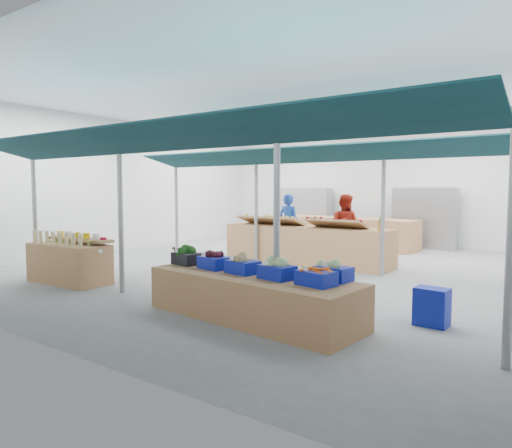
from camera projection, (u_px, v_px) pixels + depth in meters
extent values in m
plane|color=slate|center=(277.00, 268.00, 11.45)|extent=(13.00, 13.00, 0.00)
plane|color=silver|center=(278.00, 98.00, 11.12)|extent=(13.00, 13.00, 0.00)
plane|color=silver|center=(373.00, 186.00, 16.60)|extent=(12.00, 0.00, 12.00)
plane|color=silver|center=(120.00, 185.00, 14.71)|extent=(0.00, 13.00, 13.00)
cylinder|color=gray|center=(35.00, 210.00, 10.34)|extent=(0.10, 0.10, 3.00)
cylinder|color=gray|center=(176.00, 205.00, 14.02)|extent=(0.10, 0.10, 3.00)
cylinder|color=gray|center=(121.00, 215.00, 8.63)|extent=(0.10, 0.10, 3.00)
cylinder|color=gray|center=(256.00, 207.00, 12.31)|extent=(0.10, 0.10, 3.00)
cylinder|color=gray|center=(277.00, 222.00, 6.63)|extent=(0.10, 0.10, 3.00)
cylinder|color=gray|center=(383.00, 210.00, 10.31)|extent=(0.10, 0.10, 3.00)
cylinder|color=gray|center=(511.00, 234.00, 4.92)|extent=(0.10, 0.10, 3.00)
cylinder|color=gray|center=(187.00, 136.00, 7.53)|extent=(10.00, 0.06, 0.06)
cylinder|color=gray|center=(314.00, 154.00, 11.21)|extent=(10.00, 0.06, 0.06)
cube|color=#0A2C2E|center=(158.00, 137.00, 7.00)|extent=(9.50, 1.28, 0.30)
cube|color=#0A2C2E|center=(213.00, 144.00, 8.07)|extent=(9.50, 1.28, 0.30)
cube|color=#0A2C2E|center=(302.00, 155.00, 10.68)|extent=(9.50, 1.28, 0.30)
cube|color=#0A2C2E|center=(326.00, 158.00, 11.75)|extent=(9.50, 1.28, 0.30)
cube|color=#B23F33|center=(305.00, 214.00, 17.70)|extent=(2.00, 0.50, 2.00)
cube|color=#B23F33|center=(425.00, 219.00, 15.14)|extent=(2.00, 0.50, 2.00)
cube|color=#956A41|center=(69.00, 263.00, 9.65)|extent=(1.88, 0.88, 0.82)
cube|color=#997247|center=(79.00, 239.00, 9.83)|extent=(1.86, 0.41, 0.06)
cube|color=#956A41|center=(252.00, 297.00, 6.96)|extent=(3.59, 1.52, 0.68)
cube|color=#956A41|center=(306.00, 245.00, 12.18)|extent=(4.62, 1.18, 0.99)
cube|color=#956A41|center=(337.00, 232.00, 15.86)|extent=(5.67, 1.74, 1.00)
cube|color=#0E1B9A|center=(432.00, 307.00, 6.61)|extent=(0.49, 0.36, 0.55)
imported|color=#1941A7|center=(289.00, 224.00, 13.73)|extent=(0.68, 0.45, 1.84)
imported|color=maroon|center=(344.00, 227.00, 12.71)|extent=(0.91, 0.71, 1.84)
cube|color=black|center=(187.00, 259.00, 7.91)|extent=(0.56, 0.45, 0.20)
cube|color=white|center=(176.00, 251.00, 7.75)|extent=(0.08, 0.03, 0.06)
cube|color=#0E1B9A|center=(214.00, 263.00, 7.47)|extent=(0.56, 0.45, 0.20)
cube|color=white|center=(203.00, 254.00, 7.31)|extent=(0.08, 0.03, 0.06)
cube|color=#0E1B9A|center=(243.00, 267.00, 7.06)|extent=(0.56, 0.45, 0.20)
cube|color=white|center=(232.00, 258.00, 6.89)|extent=(0.08, 0.03, 0.06)
cube|color=#0E1B9A|center=(277.00, 272.00, 6.61)|extent=(0.56, 0.45, 0.20)
cube|color=white|center=(266.00, 263.00, 6.45)|extent=(0.08, 0.03, 0.06)
cube|color=#0E1B9A|center=(316.00, 278.00, 6.17)|extent=(0.56, 0.45, 0.20)
cube|color=white|center=(306.00, 268.00, 6.01)|extent=(0.08, 0.03, 0.06)
sphere|color=brown|center=(176.00, 250.00, 7.91)|extent=(0.09, 0.09, 0.09)
sphere|color=brown|center=(173.00, 248.00, 7.92)|extent=(0.06, 0.06, 0.06)
cylinder|color=red|center=(103.00, 239.00, 8.12)|extent=(0.12, 0.12, 0.05)
cube|color=white|center=(101.00, 251.00, 8.09)|extent=(0.10, 0.01, 0.07)
cube|color=#997247|center=(270.00, 221.00, 12.69)|extent=(1.92, 0.75, 0.26)
cube|color=#997247|center=(336.00, 224.00, 11.50)|extent=(1.52, 0.73, 0.26)
cylinder|color=#8C6019|center=(381.00, 226.00, 10.83)|extent=(0.14, 0.14, 0.22)
cone|color=#26661E|center=(381.00, 218.00, 10.82)|extent=(0.12, 0.12, 0.18)
cube|color=#0E1B9A|center=(333.00, 274.00, 6.50)|extent=(0.54, 0.41, 0.20)
cube|color=white|center=(325.00, 264.00, 6.33)|extent=(0.08, 0.02, 0.06)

